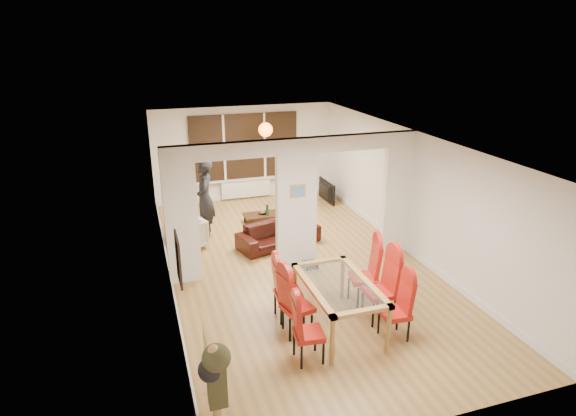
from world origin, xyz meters
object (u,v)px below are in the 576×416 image
dining_chair_rb (380,288)px  dining_chair_rc (364,274)px  dining_chair_ra (395,309)px  sofa (279,234)px  dining_table (338,306)px  person (205,198)px  armchair (186,234)px  bowl (263,213)px  dining_chair_lb (297,303)px  television (323,191)px  bottle (267,210)px  dining_chair_la (309,329)px  coffee_table (265,218)px  dining_chair_lc (288,289)px

dining_chair_rb → dining_chair_rc: bearing=90.7°
dining_chair_ra → sofa: 3.92m
dining_table → person: size_ratio=0.96×
armchair → bowl: bearing=94.2°
dining_chair_lb → bowl: bearing=68.8°
sofa → television: size_ratio=1.81×
armchair → bottle: 2.20m
dining_chair_la → person: person is taller
dining_chair_lb → armchair: bearing=95.8°
dining_table → coffee_table: (0.10, 4.75, -0.29)m
dining_table → dining_chair_lc: size_ratio=1.63×
sofa → armchair: 2.00m
dining_chair_ra → bowl: dining_chair_ra is taller
dining_chair_lc → bottle: 4.19m
sofa → coffee_table: bearing=71.9°
television → coffee_table: size_ratio=0.99×
person → armchair: bearing=-32.7°
dining_chair_lb → bottle: (0.79, 4.57, -0.16)m
dining_table → person: bearing=107.3°
armchair → bowl: size_ratio=3.47×
dining_table → armchair: size_ratio=2.39×
dining_chair_rb → dining_chair_rc: (-0.02, 0.52, -0.01)m
bowl → coffee_table: bearing=-22.9°
dining_chair_la → dining_chair_lb: (0.06, 0.67, 0.03)m
dining_chair_lc → television: bearing=66.9°
dining_table → dining_chair_lb: dining_chair_lb is taller
person → television: person is taller
armchair → television: size_ratio=0.72×
dining_chair_ra → bottle: (-0.57, 5.14, -0.13)m
armchair → person: 0.98m
dining_chair_lc → sofa: bearing=80.5°
dining_chair_rb → television: bearing=75.7°
dining_chair_la → armchair: (-1.20, 4.44, -0.18)m
dining_table → dining_chair_rb: 0.76m
dining_table → bottle: size_ratio=6.01×
bottle → bowl: size_ratio=1.38×
sofa → bottle: bearing=70.1°
dining_chair_la → dining_chair_rb: 1.58m
dining_chair_lc → armchair: bearing=115.0°
dining_chair_rb → dining_table: bearing=-178.0°
dining_chair_rc → television: (1.37, 5.28, -0.28)m
dining_chair_lc → armchair: dining_chair_lc is taller
dining_chair_lc → bowl: (0.70, 4.24, -0.27)m
dining_chair_lc → television: (2.74, 5.30, -0.24)m
dining_chair_la → sofa: size_ratio=0.56×
dining_chair_lb → bottle: 4.64m
dining_chair_lb → dining_chair_ra: (1.36, -0.57, -0.03)m
dining_table → armchair: bearing=116.5°
dining_chair_lb → dining_chair_ra: 1.48m
dining_chair_la → dining_chair_lb: 0.67m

